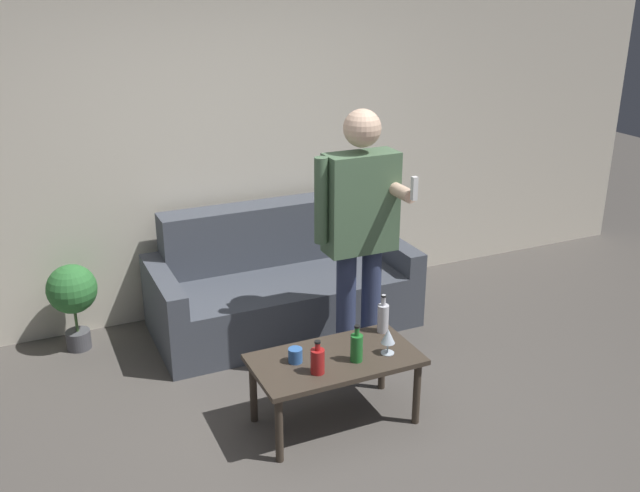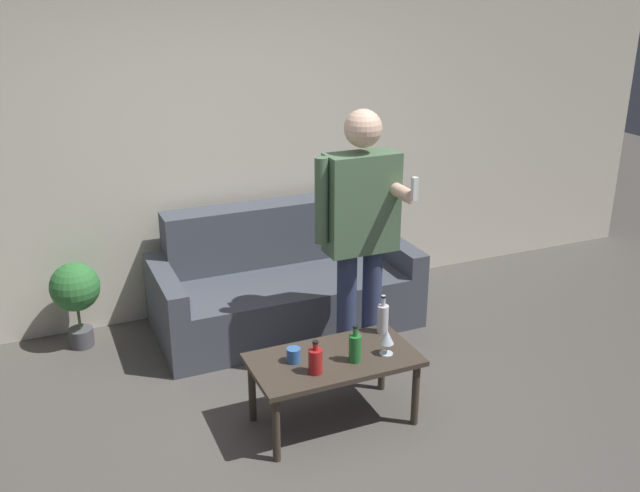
{
  "view_description": "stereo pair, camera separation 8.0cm",
  "coord_description": "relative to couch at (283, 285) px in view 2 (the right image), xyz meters",
  "views": [
    {
      "loc": [
        -1.39,
        -2.81,
        2.47
      ],
      "look_at": [
        0.25,
        0.8,
        0.95
      ],
      "focal_mm": 40.0,
      "sensor_mm": 36.0,
      "label": 1
    },
    {
      "loc": [
        -1.32,
        -2.84,
        2.47
      ],
      "look_at": [
        0.25,
        0.8,
        0.95
      ],
      "focal_mm": 40.0,
      "sensor_mm": 36.0,
      "label": 2
    }
  ],
  "objects": [
    {
      "name": "cup_on_table",
      "position": [
        -0.41,
        -1.28,
        0.17
      ],
      "size": [
        0.08,
        0.08,
        0.08
      ],
      "color": "#3366B2",
      "rests_on": "coffee_table"
    },
    {
      "name": "bottle_orange",
      "position": [
        0.21,
        -1.17,
        0.22
      ],
      "size": [
        0.07,
        0.07,
        0.24
      ],
      "color": "silver",
      "rests_on": "coffee_table"
    },
    {
      "name": "bottle_dark",
      "position": [
        -0.09,
        -1.41,
        0.21
      ],
      "size": [
        0.07,
        0.07,
        0.22
      ],
      "color": "#23752D",
      "rests_on": "coffee_table"
    },
    {
      "name": "potted_plant",
      "position": [
        -1.44,
        0.21,
        0.12
      ],
      "size": [
        0.34,
        0.34,
        0.63
      ],
      "color": "#4C4C51",
      "rests_on": "ground_plane"
    },
    {
      "name": "wine_glass_near",
      "position": [
        0.11,
        -1.41,
        0.23
      ],
      "size": [
        0.08,
        0.08,
        0.15
      ],
      "color": "silver",
      "rests_on": "coffee_table"
    },
    {
      "name": "wall_back",
      "position": [
        -0.34,
        0.49,
        1.05
      ],
      "size": [
        8.0,
        0.06,
        2.7
      ],
      "color": "beige",
      "rests_on": "ground_plane"
    },
    {
      "name": "couch",
      "position": [
        0.0,
        0.0,
        0.0
      ],
      "size": [
        1.9,
        0.88,
        0.87
      ],
      "color": "#474C56",
      "rests_on": "ground_plane"
    },
    {
      "name": "person_standing_front",
      "position": [
        0.22,
        -0.82,
        0.71
      ],
      "size": [
        0.54,
        0.45,
        1.73
      ],
      "color": "navy",
      "rests_on": "ground_plane"
    },
    {
      "name": "ground_plane",
      "position": [
        -0.34,
        -1.72,
        -0.3
      ],
      "size": [
        16.0,
        16.0,
        0.0
      ],
      "primitive_type": "plane",
      "color": "#514C47"
    },
    {
      "name": "coffee_table",
      "position": [
        -0.18,
        -1.33,
        0.07
      ],
      "size": [
        0.96,
        0.51,
        0.43
      ],
      "color": "#3D3328",
      "rests_on": "ground_plane"
    },
    {
      "name": "bottle_green",
      "position": [
        -0.35,
        -1.44,
        0.2
      ],
      "size": [
        0.08,
        0.08,
        0.19
      ],
      "color": "#B21E1E",
      "rests_on": "coffee_table"
    }
  ]
}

